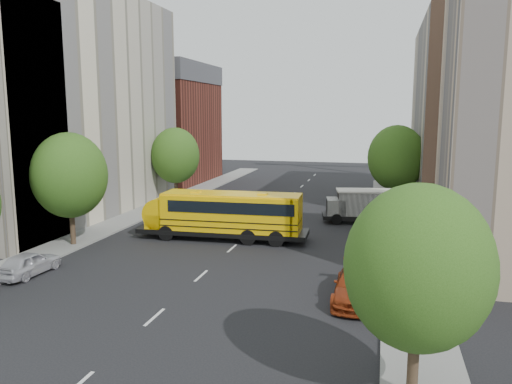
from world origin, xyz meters
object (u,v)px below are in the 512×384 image
at_px(safari_truck, 363,205).
at_px(parked_car_5, 380,188).
at_px(street_tree_2, 175,155).
at_px(parked_car_0, 29,263).
at_px(street_tree_4, 396,158).
at_px(street_tree_5, 394,152).
at_px(parked_car_3, 357,285).
at_px(street_tree_3, 418,268).
at_px(parked_car_4, 379,203).
at_px(street_tree_1, 70,175).
at_px(parked_car_1, 186,197).
at_px(school_bus, 221,213).

relative_size(safari_truck, parked_car_5, 1.54).
relative_size(street_tree_2, parked_car_0, 1.89).
distance_m(street_tree_4, parked_car_5, 11.06).
distance_m(street_tree_4, safari_truck, 7.10).
bearing_deg(street_tree_5, parked_car_0, -119.58).
bearing_deg(parked_car_5, parked_car_3, -92.46).
distance_m(street_tree_3, parked_car_4, 32.91).
xyz_separation_m(street_tree_3, parked_car_3, (-2.20, 8.41, -3.68)).
relative_size(street_tree_1, parked_car_0, 1.94).
distance_m(street_tree_1, safari_truck, 23.27).
bearing_deg(street_tree_4, safari_truck, -115.88).
distance_m(street_tree_1, parked_car_5, 35.07).
bearing_deg(street_tree_3, safari_truck, 95.76).
distance_m(street_tree_2, safari_truck, 20.37).
distance_m(parked_car_1, parked_car_5, 22.08).
distance_m(street_tree_5, parked_car_1, 24.61).
relative_size(street_tree_3, school_bus, 0.56).
xyz_separation_m(street_tree_2, street_tree_4, (22.00, 0.00, 0.25)).
bearing_deg(parked_car_1, street_tree_5, -144.26).
bearing_deg(parked_car_0, parked_car_1, -87.47).
bearing_deg(street_tree_4, street_tree_1, -140.71).
height_order(street_tree_4, school_bus, street_tree_4).
distance_m(parked_car_0, parked_car_3, 18.41).
bearing_deg(school_bus, street_tree_4, 45.11).
bearing_deg(safari_truck, street_tree_3, -94.15).
relative_size(parked_car_0, parked_car_3, 0.76).
bearing_deg(street_tree_4, parked_car_0, -130.30).
bearing_deg(safari_truck, parked_car_0, -143.59).
xyz_separation_m(street_tree_2, parked_car_0, (1.40, -24.29, -4.13)).
distance_m(street_tree_1, street_tree_4, 28.43).
height_order(street_tree_5, parked_car_3, street_tree_5).
height_order(street_tree_1, parked_car_0, street_tree_1).
relative_size(street_tree_3, parked_car_0, 1.75).
xyz_separation_m(street_tree_3, parked_car_1, (-20.60, 31.16, -3.82)).
height_order(street_tree_1, safari_truck, street_tree_1).
xyz_separation_m(parked_car_0, parked_car_1, (0.00, 23.45, -0.06)).
xyz_separation_m(street_tree_3, street_tree_4, (0.00, 32.00, 0.62)).
xyz_separation_m(parked_car_4, parked_car_5, (0.00, 9.41, 0.06)).
bearing_deg(street_tree_2, parked_car_1, -30.84).
distance_m(street_tree_4, school_bus, 18.84).
bearing_deg(parked_car_5, parked_car_1, -151.50).
bearing_deg(parked_car_0, street_tree_1, -74.92).
relative_size(street_tree_5, safari_truck, 1.09).
relative_size(school_bus, parked_car_3, 2.37).
bearing_deg(street_tree_1, parked_car_3, -15.77).
xyz_separation_m(street_tree_1, parked_car_4, (20.60, 18.66, -4.28)).
distance_m(safari_truck, parked_car_0, 25.97).
bearing_deg(parked_car_3, street_tree_5, 87.44).
distance_m(school_bus, parked_car_3, 14.33).
height_order(parked_car_0, parked_car_1, parked_car_0).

